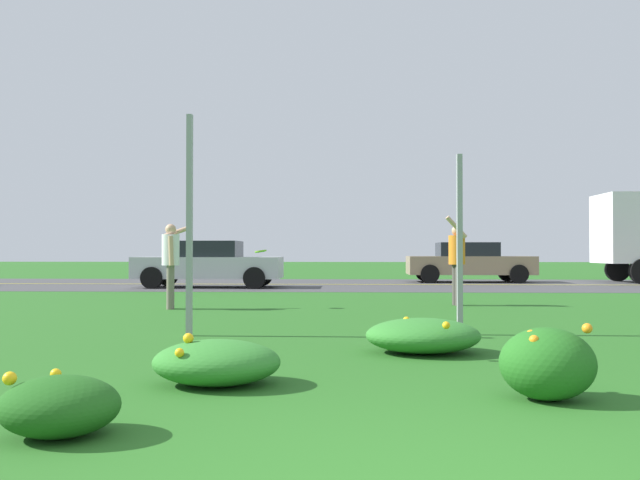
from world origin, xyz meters
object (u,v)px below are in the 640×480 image
at_px(sign_post_by_roadside, 460,244).
at_px(person_catcher_orange_shirt, 457,257).
at_px(sign_post_near_path, 189,225).
at_px(person_thrower_white_shirt, 171,258).
at_px(car_tan_center_right, 469,262).
at_px(car_silver_center_left, 208,264).
at_px(frisbee_lime, 261,251).

bearing_deg(sign_post_by_roadside, person_catcher_orange_shirt, 81.56).
distance_m(sign_post_by_roadside, person_catcher_orange_shirt, 5.05).
xyz_separation_m(sign_post_near_path, person_thrower_white_shirt, (-1.36, 4.14, -0.48)).
height_order(sign_post_by_roadside, car_tan_center_right, sign_post_by_roadside).
xyz_separation_m(person_thrower_white_shirt, person_catcher_orange_shirt, (5.71, 1.12, 0.00)).
distance_m(person_catcher_orange_shirt, car_tan_center_right, 10.94).
height_order(sign_post_by_roadside, person_thrower_white_shirt, sign_post_by_roadside).
distance_m(person_catcher_orange_shirt, car_silver_center_left, 9.52).
bearing_deg(person_catcher_orange_shirt, sign_post_near_path, -129.62).
bearing_deg(frisbee_lime, car_tan_center_right, 62.06).
bearing_deg(sign_post_near_path, person_catcher_orange_shirt, 50.38).
relative_size(person_thrower_white_shirt, car_silver_center_left, 0.37).
height_order(person_thrower_white_shirt, frisbee_lime, person_thrower_white_shirt).
height_order(person_catcher_orange_shirt, car_silver_center_left, person_catcher_orange_shirt).
bearing_deg(person_thrower_white_shirt, frisbee_lime, 10.35).
height_order(person_thrower_white_shirt, person_catcher_orange_shirt, person_catcher_orange_shirt).
bearing_deg(frisbee_lime, car_silver_center_left, 109.20).
bearing_deg(person_thrower_white_shirt, sign_post_near_path, -71.88).
bearing_deg(car_tan_center_right, sign_post_by_roadside, -100.34).
distance_m(sign_post_near_path, car_tan_center_right, 17.28).
bearing_deg(car_silver_center_left, frisbee_lime, -70.80).
bearing_deg(sign_post_by_roadside, frisbee_lime, 127.84).
relative_size(sign_post_by_roadside, person_catcher_orange_shirt, 1.31).
height_order(sign_post_by_roadside, car_silver_center_left, sign_post_by_roadside).
xyz_separation_m(sign_post_near_path, person_catcher_orange_shirt, (4.36, 5.27, -0.47)).
height_order(sign_post_by_roadside, person_catcher_orange_shirt, sign_post_by_roadside).
distance_m(car_silver_center_left, car_tan_center_right, 9.61).
distance_m(person_catcher_orange_shirt, frisbee_lime, 4.08).
relative_size(sign_post_near_path, person_catcher_orange_shirt, 1.59).
xyz_separation_m(person_thrower_white_shirt, frisbee_lime, (1.72, 0.31, 0.13)).
relative_size(person_thrower_white_shirt, person_catcher_orange_shirt, 0.89).
height_order(sign_post_by_roadside, frisbee_lime, sign_post_by_roadside).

